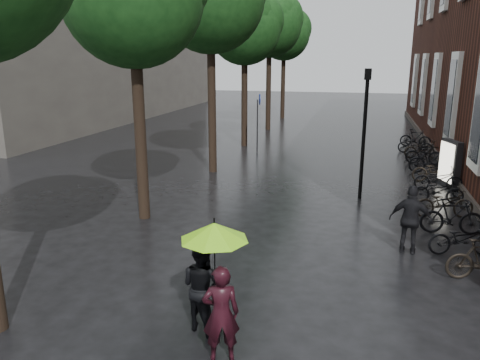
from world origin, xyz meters
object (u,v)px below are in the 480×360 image
(pedestrian_walking, at_px, (411,220))
(parked_bicycles, at_px, (433,174))
(person_black, at_px, (202,286))
(ad_lightbox, at_px, (450,163))
(lamp_post, at_px, (365,122))
(person_burgundy, at_px, (221,314))

(pedestrian_walking, relative_size, parked_bicycles, 0.10)
(pedestrian_walking, bearing_deg, person_black, 58.25)
(ad_lightbox, distance_m, lamp_post, 4.23)
(person_black, xyz_separation_m, parked_bicycles, (5.16, 11.02, -0.36))
(pedestrian_walking, xyz_separation_m, parked_bicycles, (1.41, 6.68, -0.39))
(person_black, xyz_separation_m, pedestrian_walking, (3.75, 4.34, 0.03))
(person_burgundy, xyz_separation_m, pedestrian_walking, (3.19, 5.09, 0.05))
(person_burgundy, bearing_deg, ad_lightbox, -133.78)
(person_black, bearing_deg, pedestrian_walking, -106.08)
(person_burgundy, distance_m, ad_lightbox, 12.84)
(person_black, distance_m, parked_bicycles, 12.17)
(parked_bicycles, bearing_deg, ad_lightbox, -0.16)
(pedestrian_walking, bearing_deg, ad_lightbox, -96.94)
(person_burgundy, height_order, pedestrian_walking, pedestrian_walking)
(person_burgundy, xyz_separation_m, lamp_post, (2.02, 9.45, 1.79))
(pedestrian_walking, distance_m, ad_lightbox, 6.95)
(parked_bicycles, distance_m, ad_lightbox, 0.66)
(ad_lightbox, bearing_deg, person_burgundy, -131.90)
(pedestrian_walking, bearing_deg, parked_bicycles, -92.78)
(person_black, height_order, parked_bicycles, person_black)
(person_burgundy, relative_size, pedestrian_walking, 0.94)
(ad_lightbox, bearing_deg, person_black, -135.67)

